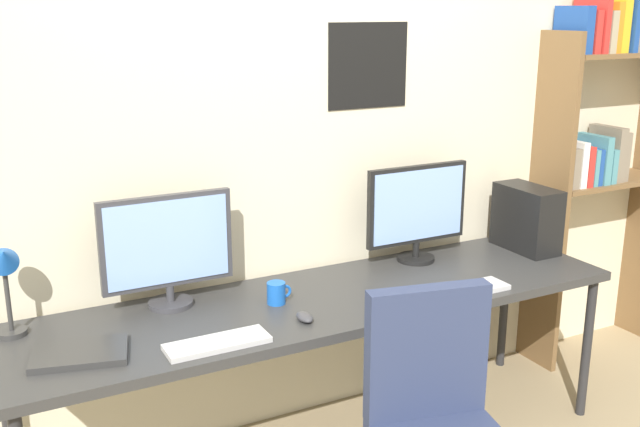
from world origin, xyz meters
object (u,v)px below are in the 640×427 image
(pc_tower, at_px, (527,218))
(laptop_closed, at_px, (80,353))
(computer_mouse, at_px, (305,317))
(coffee_mug, at_px, (277,293))
(keyboard_left, at_px, (217,343))
(bookshelf, at_px, (602,132))
(desk_lamp, at_px, (5,273))
(monitor_left, at_px, (167,247))
(desk, at_px, (326,307))
(monitor_right, at_px, (417,209))
(keyboard_right, at_px, (467,290))

(pc_tower, bearing_deg, laptop_closed, -175.09)
(computer_mouse, distance_m, coffee_mug, 0.22)
(coffee_mug, bearing_deg, keyboard_left, -143.33)
(bookshelf, height_order, desk_lamp, bookshelf)
(monitor_left, bearing_deg, bookshelf, 0.45)
(desk, relative_size, laptop_closed, 8.13)
(bookshelf, relative_size, laptop_closed, 6.18)
(monitor_right, distance_m, keyboard_left, 1.26)
(bookshelf, height_order, keyboard_left, bookshelf)
(monitor_left, bearing_deg, computer_mouse, -43.52)
(keyboard_left, height_order, computer_mouse, computer_mouse)
(bookshelf, distance_m, desk_lamp, 3.01)
(pc_tower, distance_m, desk_lamp, 2.39)
(monitor_right, height_order, laptop_closed, monitor_right)
(desk, bearing_deg, keyboard_right, -22.33)
(laptop_closed, bearing_deg, bookshelf, 20.87)
(computer_mouse, bearing_deg, bookshelf, 11.72)
(monitor_right, distance_m, pc_tower, 0.60)
(monitor_left, height_order, coffee_mug, monitor_left)
(desk, bearing_deg, monitor_right, 19.49)
(pc_tower, xyz_separation_m, laptop_closed, (-2.19, -0.19, -0.15))
(keyboard_left, xyz_separation_m, keyboard_right, (1.12, 0.00, 0.00))
(computer_mouse, bearing_deg, keyboard_right, -3.81)
(pc_tower, relative_size, desk_lamp, 0.88)
(keyboard_left, bearing_deg, keyboard_right, 0.00)
(monitor_right, relative_size, desk_lamp, 1.38)
(monitor_left, xyz_separation_m, keyboard_right, (1.16, -0.44, -0.24))
(monitor_right, xyz_separation_m, keyboard_right, (-0.04, -0.44, -0.24))
(keyboard_right, xyz_separation_m, coffee_mug, (-0.77, 0.26, 0.04))
(monitor_left, bearing_deg, coffee_mug, -24.73)
(monitor_left, bearing_deg, desk, -19.49)
(bookshelf, bearing_deg, monitor_left, -179.55)
(bookshelf, xyz_separation_m, pc_tower, (-0.62, -0.13, -0.37))
(bookshelf, bearing_deg, desk_lamp, -179.11)
(keyboard_right, bearing_deg, monitor_right, 84.83)
(laptop_closed, height_order, coffee_mug, coffee_mug)
(desk, bearing_deg, laptop_closed, -175.00)
(monitor_right, height_order, pc_tower, monitor_right)
(computer_mouse, distance_m, laptop_closed, 0.83)
(keyboard_right, relative_size, laptop_closed, 1.16)
(desk, relative_size, computer_mouse, 27.12)
(monitor_left, relative_size, coffee_mug, 5.03)
(monitor_left, distance_m, desk_lamp, 0.60)
(bookshelf, height_order, keyboard_right, bookshelf)
(desk, xyz_separation_m, desk_lamp, (-1.20, 0.18, 0.30))
(monitor_right, bearing_deg, computer_mouse, -153.47)
(monitor_left, bearing_deg, pc_tower, -3.61)
(monitor_left, xyz_separation_m, computer_mouse, (0.41, -0.39, -0.23))
(desk, height_order, monitor_right, monitor_right)
(desk, xyz_separation_m, coffee_mug, (-0.21, 0.03, 0.09))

